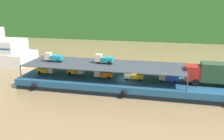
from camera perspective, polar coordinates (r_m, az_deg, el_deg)
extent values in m
plane|color=olive|center=(36.34, 3.95, -4.34)|extent=(400.00, 400.00, 0.00)
cube|color=navy|center=(36.09, 3.98, -3.22)|extent=(32.97, 7.81, 1.50)
cube|color=black|center=(32.60, 2.89, -6.11)|extent=(32.31, 0.06, 0.50)
sphere|color=black|center=(36.68, -17.94, -3.51)|extent=(0.76, 0.76, 0.76)
sphere|color=black|center=(32.22, 2.84, -5.42)|extent=(0.76, 0.76, 0.76)
cube|color=maroon|center=(35.10, 18.50, -0.57)|extent=(2.06, 2.24, 2.00)
cube|color=#192833|center=(34.94, 16.87, 0.10)|extent=(0.11, 1.84, 0.60)
cube|color=#234228|center=(35.47, 24.00, -0.55)|extent=(4.86, 2.44, 2.50)
cube|color=black|center=(35.84, 23.77, -2.54)|extent=(6.84, 1.58, 0.20)
cylinder|color=black|center=(36.41, 18.88, -1.83)|extent=(1.01, 0.31, 1.00)
cylinder|color=black|center=(34.49, 19.10, -2.83)|extent=(1.01, 0.31, 1.00)
cylinder|color=#383D47|center=(38.60, 16.65, 0.13)|extent=(0.16, 0.16, 2.00)
cylinder|color=#383D47|center=(32.07, 17.36, -3.13)|extent=(0.16, 0.16, 2.00)
cylinder|color=#383D47|center=(43.67, -15.92, 1.99)|extent=(0.16, 0.16, 2.00)
cylinder|color=#383D47|center=(38.02, -20.76, -0.49)|extent=(0.16, 0.16, 2.00)
cube|color=#383D47|center=(36.03, -1.92, 1.27)|extent=(23.77, 7.01, 0.10)
cube|color=gold|center=(39.77, -15.96, 0.09)|extent=(1.72, 1.22, 0.70)
cube|color=beige|center=(39.06, -14.19, 0.24)|extent=(0.91, 1.01, 1.10)
cube|color=#19232D|center=(38.82, -13.58, 0.35)|extent=(0.05, 0.85, 0.38)
cylinder|color=black|center=(39.14, -13.94, -0.55)|extent=(0.56, 0.15, 0.56)
cylinder|color=black|center=(39.62, -16.80, -0.57)|extent=(0.56, 0.15, 0.56)
cylinder|color=black|center=(40.50, -16.06, -0.15)|extent=(0.56, 0.15, 0.56)
cube|color=gold|center=(38.18, -9.17, -0.14)|extent=(1.70, 1.21, 0.70)
cube|color=beige|center=(37.65, -7.20, 0.03)|extent=(0.90, 1.00, 1.10)
cube|color=#19232D|center=(37.47, -6.53, 0.14)|extent=(0.04, 0.85, 0.38)
cylinder|color=black|center=(37.75, -6.96, -0.79)|extent=(0.56, 0.14, 0.56)
cylinder|color=black|center=(37.96, -10.00, -0.83)|extent=(0.56, 0.14, 0.56)
cylinder|color=black|center=(38.90, -9.41, -0.39)|extent=(0.56, 0.14, 0.56)
cube|color=orange|center=(35.86, -1.24, -1.00)|extent=(1.76, 1.29, 0.70)
cube|color=beige|center=(36.08, -3.42, -0.58)|extent=(0.95, 1.05, 1.10)
cube|color=#19232D|center=(36.15, -4.15, -0.38)|extent=(0.09, 0.85, 0.38)
cylinder|color=black|center=(36.27, -3.64, -1.40)|extent=(0.57, 0.17, 0.56)
cylinder|color=black|center=(36.39, -0.46, -1.31)|extent=(0.57, 0.17, 0.56)
cylinder|color=black|center=(35.40, -0.76, -1.82)|extent=(0.57, 0.17, 0.56)
cube|color=gold|center=(35.21, 6.00, -1.41)|extent=(1.77, 1.30, 0.70)
cube|color=beige|center=(35.25, 3.73, -0.99)|extent=(0.96, 1.05, 1.10)
cube|color=#19232D|center=(35.26, 2.98, -0.78)|extent=(0.09, 0.85, 0.38)
cylinder|color=black|center=(35.43, 3.48, -1.83)|extent=(0.57, 0.17, 0.56)
cylinder|color=black|center=(35.80, 6.67, -1.72)|extent=(0.57, 0.17, 0.56)
cylinder|color=black|center=(34.79, 6.58, -2.24)|extent=(0.57, 0.17, 0.56)
cube|color=#1E47B7|center=(35.24, 14.08, -1.80)|extent=(1.74, 1.26, 0.70)
cube|color=beige|center=(35.21, 11.83, -1.32)|extent=(0.94, 1.03, 1.10)
cube|color=#19232D|center=(35.20, 11.08, -1.10)|extent=(0.07, 0.85, 0.38)
cylinder|color=black|center=(35.38, 11.54, -2.16)|extent=(0.56, 0.16, 0.56)
cylinder|color=black|center=(35.85, 14.71, -2.12)|extent=(0.56, 0.16, 0.56)
cylinder|color=black|center=(34.84, 14.68, -2.65)|extent=(0.56, 0.16, 0.56)
cube|color=teal|center=(38.47, -12.87, 2.86)|extent=(1.73, 1.24, 0.70)
cube|color=beige|center=(39.01, -14.78, 3.21)|extent=(0.93, 1.02, 1.10)
cube|color=#19232D|center=(39.20, -15.41, 3.39)|extent=(0.06, 0.85, 0.38)
cylinder|color=black|center=(39.20, -14.92, 2.44)|extent=(0.56, 0.15, 0.56)
cylinder|color=black|center=(38.86, -11.99, 2.51)|extent=(0.56, 0.15, 0.56)
cylinder|color=black|center=(37.92, -12.61, 2.14)|extent=(0.56, 0.15, 0.56)
cube|color=teal|center=(36.27, -1.06, 2.48)|extent=(1.73, 1.25, 0.70)
cube|color=beige|center=(36.61, -3.17, 2.90)|extent=(0.93, 1.03, 1.10)
cube|color=#19232D|center=(36.72, -3.88, 3.11)|extent=(0.07, 0.85, 0.38)
cylinder|color=black|center=(36.78, -3.38, 2.08)|extent=(0.56, 0.16, 0.56)
cylinder|color=black|center=(36.74, -0.23, 2.10)|extent=(0.56, 0.16, 0.56)
cylinder|color=black|center=(35.75, -0.66, 1.70)|extent=(0.56, 0.16, 0.56)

